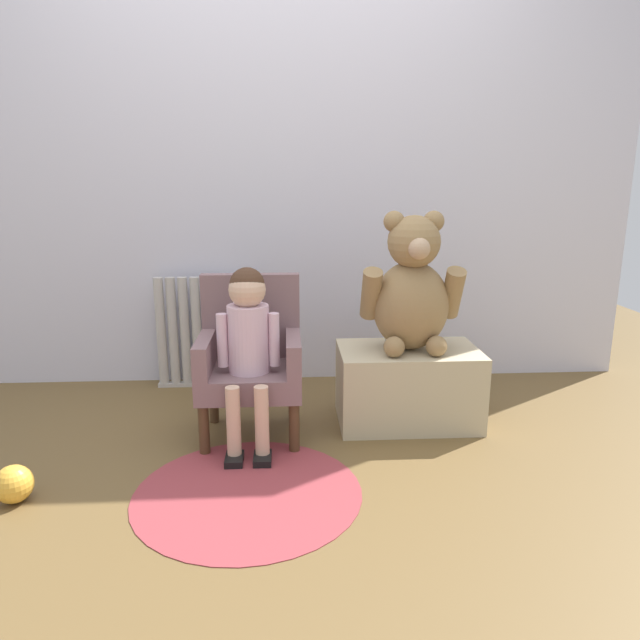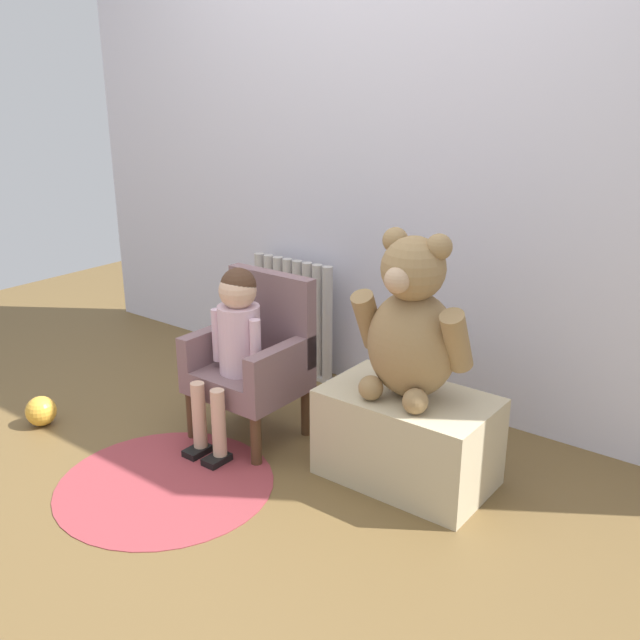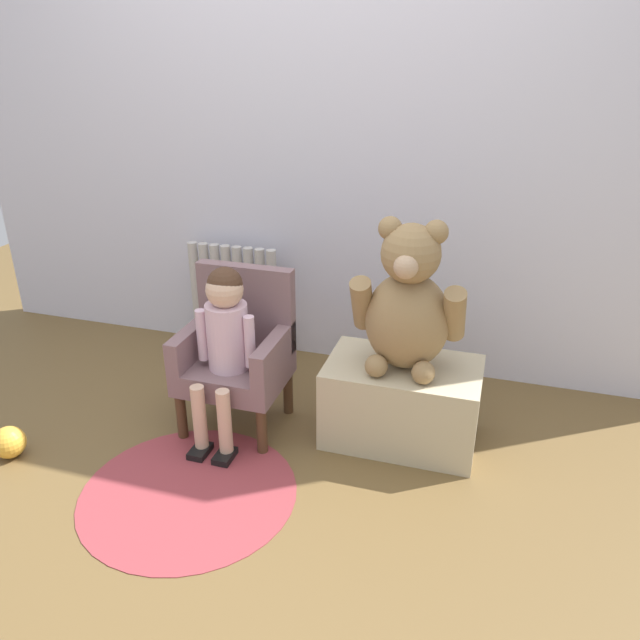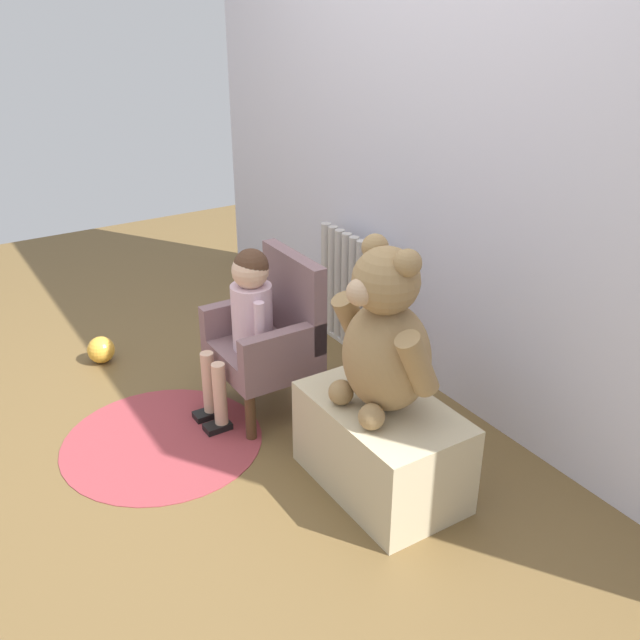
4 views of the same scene
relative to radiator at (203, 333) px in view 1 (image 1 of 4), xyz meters
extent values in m
plane|color=brown|center=(0.41, -1.08, -0.29)|extent=(6.00, 6.00, 0.00)
cube|color=silver|center=(0.41, 0.12, 0.91)|extent=(3.80, 0.05, 2.40)
cylinder|color=#BAB4AD|center=(-0.22, 0.00, 0.01)|extent=(0.05, 0.05, 0.57)
cylinder|color=#BAB4AD|center=(-0.16, 0.00, 0.01)|extent=(0.05, 0.05, 0.57)
cylinder|color=#BAB4AD|center=(-0.09, 0.00, 0.01)|extent=(0.05, 0.05, 0.57)
cylinder|color=#BAB4AD|center=(-0.03, 0.00, 0.01)|extent=(0.05, 0.05, 0.57)
cylinder|color=#BAB4AD|center=(0.03, 0.00, 0.01)|extent=(0.05, 0.05, 0.57)
cylinder|color=#BAB4AD|center=(0.09, 0.00, 0.01)|extent=(0.05, 0.05, 0.57)
cylinder|color=#BAB4AD|center=(0.15, 0.00, 0.01)|extent=(0.05, 0.05, 0.57)
cylinder|color=#BAB4AD|center=(0.22, 0.00, 0.01)|extent=(0.05, 0.05, 0.57)
cube|color=#BAB4AD|center=(0.00, 0.00, -0.28)|extent=(0.50, 0.05, 0.02)
cube|color=#7B5D60|center=(0.29, -0.64, -0.04)|extent=(0.43, 0.38, 0.10)
cube|color=#7B5D60|center=(0.29, -0.48, 0.20)|extent=(0.43, 0.06, 0.38)
cube|color=#7B5D60|center=(0.11, -0.64, 0.08)|extent=(0.06, 0.38, 0.14)
cube|color=#7B5D60|center=(0.47, -0.64, 0.08)|extent=(0.06, 0.38, 0.14)
cylinder|color=#4C331E|center=(0.11, -0.80, -0.19)|extent=(0.04, 0.04, 0.21)
cylinder|color=#4C331E|center=(0.47, -0.80, -0.19)|extent=(0.04, 0.04, 0.21)
cylinder|color=#4C331E|center=(0.11, -0.49, -0.19)|extent=(0.04, 0.04, 0.21)
cylinder|color=#4C331E|center=(0.47, -0.49, -0.19)|extent=(0.04, 0.04, 0.21)
cylinder|color=beige|center=(0.29, -0.68, 0.15)|extent=(0.17, 0.17, 0.28)
sphere|color=#D8AD8E|center=(0.29, -0.68, 0.36)|extent=(0.15, 0.15, 0.15)
sphere|color=#472D1E|center=(0.29, -0.68, 0.38)|extent=(0.14, 0.14, 0.14)
cylinder|color=#D8AD8E|center=(0.23, -0.87, -0.13)|extent=(0.06, 0.06, 0.28)
cube|color=black|center=(0.23, -0.89, -0.28)|extent=(0.07, 0.11, 0.03)
cylinder|color=#D8AD8E|center=(0.34, -0.87, -0.13)|extent=(0.06, 0.06, 0.28)
cube|color=black|center=(0.34, -0.89, -0.28)|extent=(0.07, 0.11, 0.03)
cylinder|color=beige|center=(0.18, -0.70, 0.15)|extent=(0.04, 0.04, 0.22)
cylinder|color=beige|center=(0.39, -0.70, 0.15)|extent=(0.04, 0.04, 0.22)
cube|color=#BEAE8A|center=(0.99, -0.53, -0.12)|extent=(0.62, 0.38, 0.35)
ellipsoid|color=#94744A|center=(0.99, -0.53, 0.25)|extent=(0.33, 0.29, 0.39)
sphere|color=#94744A|center=(0.99, -0.54, 0.53)|extent=(0.23, 0.23, 0.23)
sphere|color=tan|center=(0.99, -0.65, 0.51)|extent=(0.09, 0.09, 0.09)
sphere|color=#94744A|center=(0.91, -0.53, 0.62)|extent=(0.09, 0.09, 0.09)
sphere|color=#94744A|center=(1.08, -0.53, 0.62)|extent=(0.09, 0.09, 0.09)
cylinder|color=#94744A|center=(0.81, -0.54, 0.31)|extent=(0.08, 0.17, 0.24)
cylinder|color=#94744A|center=(1.17, -0.54, 0.31)|extent=(0.08, 0.17, 0.24)
sphere|color=#94744A|center=(0.90, -0.65, 0.10)|extent=(0.09, 0.09, 0.09)
sphere|color=#94744A|center=(1.08, -0.65, 0.10)|extent=(0.09, 0.09, 0.09)
cylinder|color=#91363C|center=(0.30, -1.12, -0.29)|extent=(0.81, 0.81, 0.01)
sphere|color=gold|center=(-0.50, -1.13, -0.23)|extent=(0.13, 0.13, 0.13)
camera|label=1|loc=(0.45, -2.95, 0.78)|focal=32.00mm
camera|label=2|loc=(2.17, -2.61, 1.16)|focal=40.00mm
camera|label=3|loc=(1.31, -2.75, 1.26)|focal=35.00mm
camera|label=4|loc=(2.67, -1.85, 1.41)|focal=40.00mm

